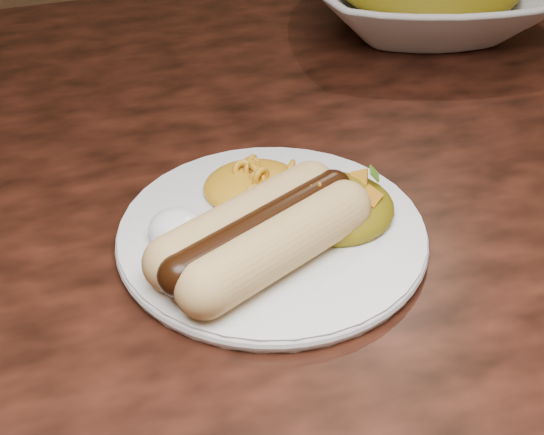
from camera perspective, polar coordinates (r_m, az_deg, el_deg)
name	(u,v)px	position (r m, az deg, el deg)	size (l,w,h in m)	color
table	(161,270)	(0.70, -8.39, -3.92)	(1.60, 0.90, 0.75)	#481C11
plate	(272,234)	(0.58, 0.00, -1.27)	(0.23, 0.23, 0.01)	silver
hotdog	(262,233)	(0.54, -0.77, -1.14)	(0.14, 0.12, 0.04)	#D6B77D
mac_and_cheese	(253,174)	(0.61, -1.43, 3.28)	(0.08, 0.07, 0.03)	orange
sour_cream	(176,223)	(0.56, -7.24, -0.42)	(0.04, 0.04, 0.03)	white
taco_salad	(337,198)	(0.58, 4.91, 1.44)	(0.09, 0.09, 0.04)	#9E6200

